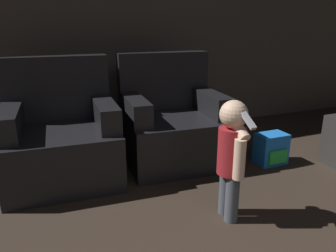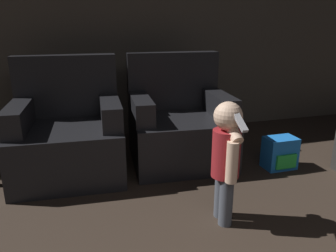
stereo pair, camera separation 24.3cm
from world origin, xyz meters
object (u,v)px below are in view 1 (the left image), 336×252
(toy_backpack, at_px, (271,149))
(armchair_right, at_px, (172,125))
(person_toddler, at_px, (232,151))
(armchair_left, at_px, (62,139))

(toy_backpack, bearing_deg, armchair_right, 150.27)
(armchair_right, xyz_separation_m, person_toddler, (-0.05, -1.08, 0.14))
(armchair_left, relative_size, armchair_right, 1.00)
(person_toddler, bearing_deg, toy_backpack, 133.05)
(armchair_right, height_order, person_toddler, armchair_right)
(armchair_right, bearing_deg, toy_backpack, -24.97)
(armchair_right, bearing_deg, armchair_left, -175.24)
(armchair_left, xyz_separation_m, toy_backpack, (1.80, -0.46, -0.20))
(toy_backpack, bearing_deg, armchair_left, 165.67)
(armchair_right, bearing_deg, person_toddler, -87.66)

